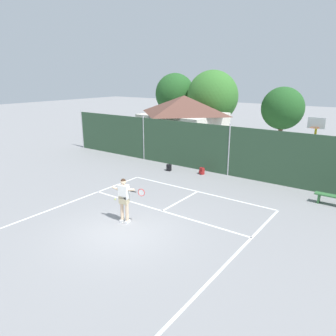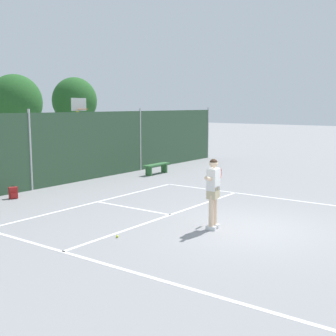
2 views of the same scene
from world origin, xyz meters
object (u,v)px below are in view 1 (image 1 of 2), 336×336
Objects in this scene: basketball_hoop at (314,140)px; backpack_black at (169,168)px; backpack_red at (202,171)px; courtside_bench at (334,198)px; tennis_ball at (115,199)px; tennis_player at (124,197)px.

basketball_hoop is 7.67× the size of backpack_black.
backpack_red is 0.29× the size of courtside_bench.
tennis_ball is at bearing -82.01° from backpack_black.
tennis_ball is (-2.06, 1.49, -1.08)m from tennis_player.
basketball_hoop is 6.47m from backpack_red.
courtside_bench is at bearing -62.07° from basketball_hoop.
courtside_bench is (7.28, -0.69, 0.17)m from backpack_red.
backpack_red is at bearing 96.04° from tennis_player.
backpack_black is 9.31m from courtside_bench.
basketball_hoop reaches higher than tennis_ball.
basketball_hoop is 11.23m from tennis_ball.
backpack_black and backpack_red have the same top height.
tennis_ball is at bearing -147.98° from courtside_bench.
courtside_bench is at bearing 46.53° from tennis_player.
tennis_player is 4.01× the size of backpack_black.
backpack_black is at bearing 97.99° from tennis_ball.
backpack_red is (-5.53, -2.62, -2.12)m from basketball_hoop.
courtside_bench is (9.31, -0.13, 0.17)m from backpack_black.
courtside_bench reaches higher than backpack_red.
tennis_ball is at bearing 144.07° from tennis_player.
courtside_bench is (8.54, 5.34, 0.33)m from tennis_ball.
backpack_black is (-0.77, 5.47, 0.16)m from tennis_ball.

